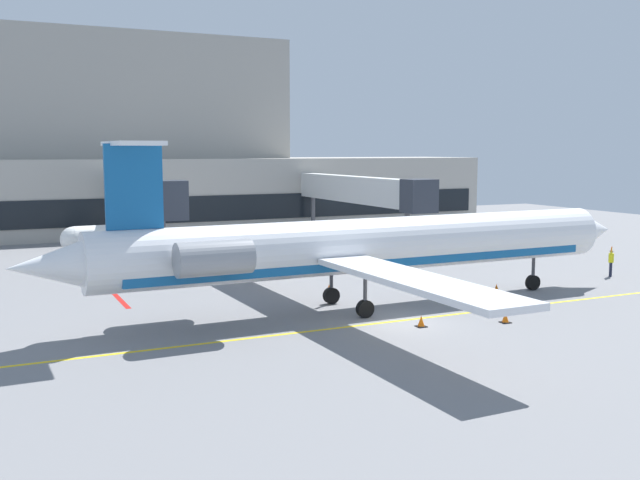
# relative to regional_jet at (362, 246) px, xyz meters

# --- Properties ---
(ground) EXTENTS (120.00, 120.00, 0.11)m
(ground) POSITION_rel_regional_jet_xyz_m (0.28, -3.62, -3.40)
(ground) COLOR slate
(terminal_building) EXTENTS (62.25, 12.46, 20.27)m
(terminal_building) POSITION_rel_regional_jet_xyz_m (1.73, 43.03, 4.19)
(terminal_building) COLOR #ADA89E
(terminal_building) RESTS_ON ground
(jet_bridge_west) EXTENTS (2.40, 22.42, 6.13)m
(jet_bridge_west) POSITION_rel_regional_jet_xyz_m (13.26, 24.41, 1.41)
(jet_bridge_west) COLOR silver
(jet_bridge_west) RESTS_ON ground
(jet_bridge_east) EXTENTS (2.40, 22.53, 6.39)m
(jet_bridge_east) POSITION_rel_regional_jet_xyz_m (-6.73, 24.36, 1.66)
(jet_bridge_east) COLOR silver
(jet_bridge_east) RESTS_ON ground
(regional_jet) EXTENTS (35.40, 28.75, 8.79)m
(regional_jet) POSITION_rel_regional_jet_xyz_m (0.00, 0.00, 0.00)
(regional_jet) COLOR white
(regional_jet) RESTS_ON ground
(pushback_tractor) EXTENTS (3.52, 3.39, 1.95)m
(pushback_tractor) POSITION_rel_regional_jet_xyz_m (1.45, 19.16, -2.46)
(pushback_tractor) COLOR #1E4CB2
(pushback_tractor) RESTS_ON ground
(fuel_tank) EXTENTS (8.22, 2.52, 2.41)m
(fuel_tank) POSITION_rel_regional_jet_xyz_m (-8.43, 26.79, -1.99)
(fuel_tank) COLOR white
(fuel_tank) RESTS_ON ground
(marshaller) EXTENTS (0.70, 0.60, 1.99)m
(marshaller) POSITION_rel_regional_jet_xyz_m (19.82, 1.63, -2.34)
(marshaller) COLOR #191E33
(marshaller) RESTS_ON ground
(safety_cone_alpha) EXTENTS (0.47, 0.47, 0.55)m
(safety_cone_alpha) POSITION_rel_regional_jet_xyz_m (0.65, -4.73, -3.11)
(safety_cone_alpha) COLOR orange
(safety_cone_alpha) RESTS_ON ground
(safety_cone_bravo) EXTENTS (0.47, 0.47, 0.55)m
(safety_cone_bravo) POSITION_rel_regional_jet_xyz_m (0.24, 4.47, -3.11)
(safety_cone_bravo) COLOR orange
(safety_cone_bravo) RESTS_ON ground
(safety_cone_charlie) EXTENTS (0.47, 0.47, 0.55)m
(safety_cone_charlie) POSITION_rel_regional_jet_xyz_m (4.83, -5.80, -3.11)
(safety_cone_charlie) COLOR orange
(safety_cone_charlie) RESTS_ON ground
(safety_cone_delta) EXTENTS (0.47, 0.47, 0.55)m
(safety_cone_delta) POSITION_rel_regional_jet_xyz_m (9.26, 0.36, -3.11)
(safety_cone_delta) COLOR orange
(safety_cone_delta) RESTS_ON ground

